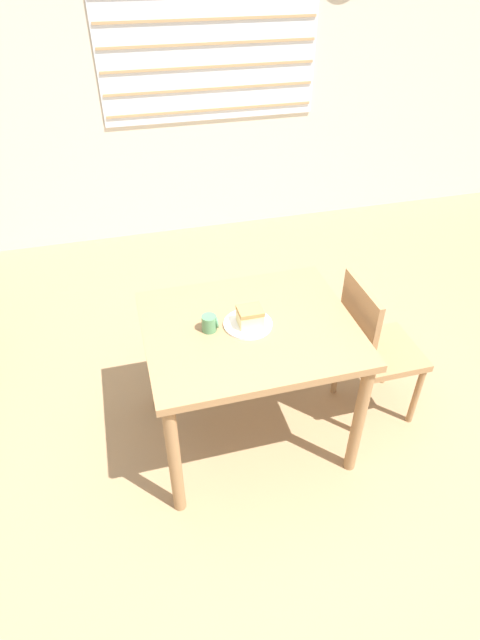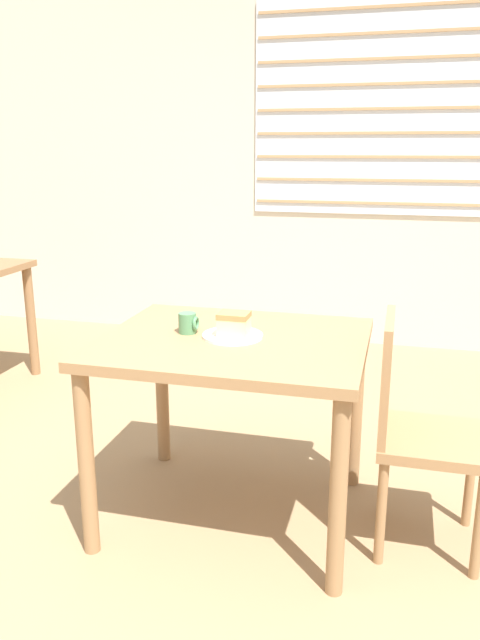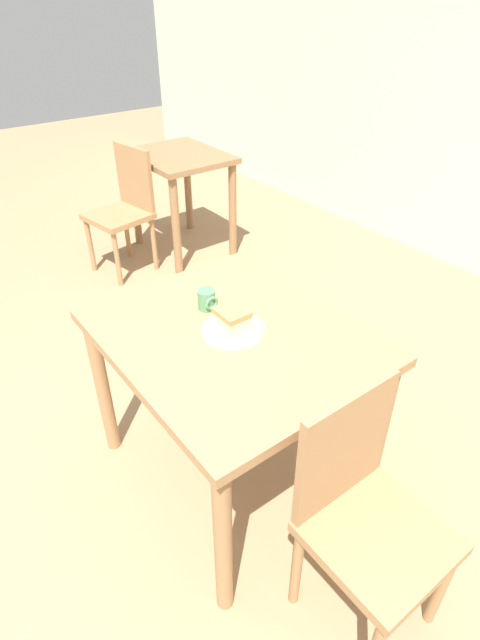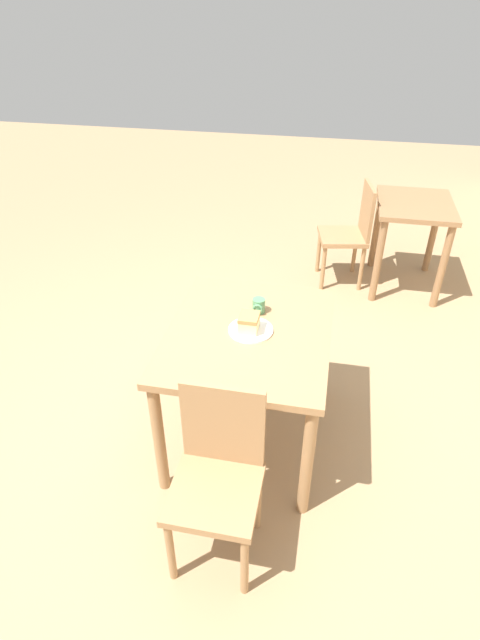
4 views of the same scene
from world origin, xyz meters
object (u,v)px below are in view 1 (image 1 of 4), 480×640
(cake_slice, at_px, (250,316))
(coffee_mug, at_px, (210,323))
(dining_table_near, at_px, (249,343))
(plate, at_px, (248,324))
(chair_near_window, at_px, (373,346))

(cake_slice, relative_size, coffee_mug, 1.41)
(dining_table_near, relative_size, plate, 4.31)
(plate, distance_m, cake_slice, 0.05)
(cake_slice, bearing_deg, coffee_mug, 174.47)
(dining_table_near, distance_m, cake_slice, 0.17)
(dining_table_near, relative_size, cake_slice, 8.74)
(plate, relative_size, cake_slice, 2.03)
(chair_near_window, distance_m, cake_slice, 0.77)
(dining_table_near, distance_m, chair_near_window, 0.71)
(chair_near_window, relative_size, cake_slice, 7.70)
(dining_table_near, xyz_separation_m, coffee_mug, (-0.19, 0.02, 0.15))
(coffee_mug, bearing_deg, plate, -3.01)
(chair_near_window, relative_size, coffee_mug, 10.87)
(chair_near_window, height_order, cake_slice, chair_near_window)
(chair_near_window, bearing_deg, plate, 88.80)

